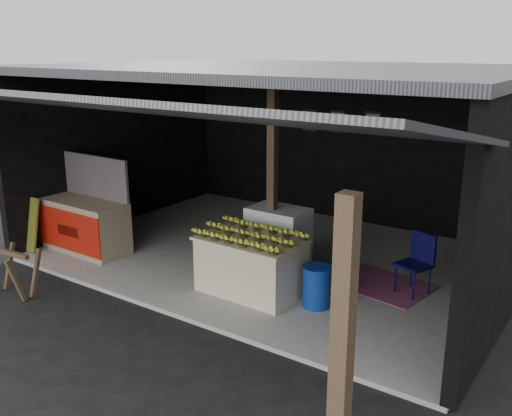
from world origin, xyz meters
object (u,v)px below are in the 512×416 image
Objects in this scene: neighbor_stall at (86,223)px; sawhorse at (12,268)px; white_crate at (278,239)px; banana_table at (251,265)px; plastic_chair at (418,259)px; water_barrel at (316,288)px.

neighbor_stall reaches higher than sawhorse.
sawhorse is (-2.52, -2.74, -0.13)m from white_crate.
plastic_chair is (1.85, 1.27, 0.10)m from banana_table.
banana_table is 0.96m from water_barrel.
sawhorse is at bearing -144.25° from banana_table.
water_barrel is 1.49m from plastic_chair.
white_crate is at bearing -148.23° from plastic_chair.
sawhorse is 5.48m from plastic_chair.
sawhorse is at bearing -72.52° from neighbor_stall.
white_crate is 1.14× the size of plastic_chair.
neighbor_stall is 5.22m from plastic_chair.
neighbor_stall is 1.84× the size of plastic_chair.
plastic_chair is (5.02, 1.45, 0.03)m from neighbor_stall.
neighbor_stall reaches higher than plastic_chair.
water_barrel is (0.95, 0.11, -0.13)m from banana_table.
white_crate is 3.72m from sawhorse.
neighbor_stall is 1.75m from sawhorse.
sawhorse is at bearing -132.05° from white_crate.
plastic_chair is at bearing 35.61° from banana_table.
white_crate is 0.62× the size of neighbor_stall.
plastic_chair is (4.51, 3.11, 0.14)m from sawhorse.
white_crate reaches higher than plastic_chair.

